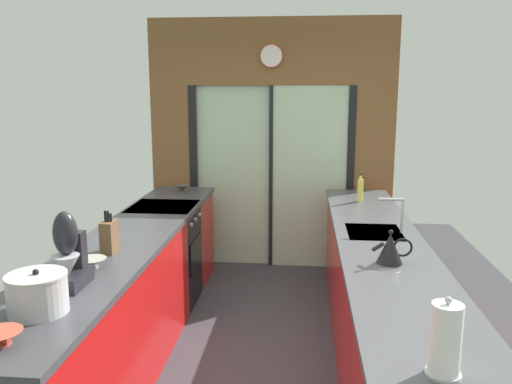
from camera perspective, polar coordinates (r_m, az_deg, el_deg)
ground_plane at (r=4.37m, az=0.01°, el=-15.71°), size 5.04×7.60×0.02m
back_wall_unit at (r=5.71m, az=1.68°, el=6.75°), size 2.64×0.12×2.70m
left_counter_run at (r=3.94m, az=-14.24°, el=-11.61°), size 0.62×3.80×0.92m
right_counter_run at (r=3.92m, az=13.23°, el=-11.67°), size 0.62×3.80×0.92m
sink_faucet at (r=3.99m, az=15.24°, el=-1.86°), size 0.19×0.02×0.26m
oven_range at (r=4.94m, az=-9.91°, el=-6.78°), size 0.60×0.60×0.92m
mixing_bowl_near at (r=2.50m, az=-26.07°, el=-14.04°), size 0.18×0.18×0.06m
mixing_bowl_mid at (r=3.29m, az=-17.47°, el=-7.36°), size 0.18×0.18×0.06m
mixing_bowl_far at (r=5.45m, az=-8.05°, el=0.43°), size 0.15×0.15×0.07m
knife_block at (r=3.53m, az=-15.72°, el=-4.71°), size 0.08×0.14×0.28m
stand_mixer at (r=2.99m, az=-19.80°, el=-6.77°), size 0.17×0.27×0.42m
stock_pot at (r=2.73m, az=-22.72°, el=-10.16°), size 0.28×0.28×0.22m
kettle at (r=3.30m, az=14.44°, el=-5.98°), size 0.25×0.16×0.21m
soap_bottle at (r=5.00m, az=11.29°, el=0.24°), size 0.06×0.06×0.27m
paper_towel_roll at (r=2.12m, az=19.96°, el=-14.96°), size 0.13×0.13×0.31m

